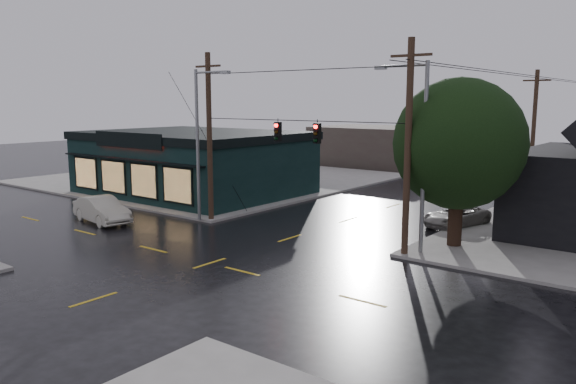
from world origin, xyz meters
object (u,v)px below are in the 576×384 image
Objects in this scene: utility_pole_nw at (211,221)px; utility_pole_ne at (404,256)px; corner_tree at (459,144)px; sedan_cream at (102,210)px; suv_silver at (456,216)px.

utility_pole_nw is 1.00× the size of utility_pole_ne.
corner_tree reaches higher than sedan_cream.
sedan_cream is (-4.94, -4.37, 0.79)m from utility_pole_nw.
utility_pole_ne is (13.00, 0.00, 0.00)m from utility_pole_nw.
suv_silver is at bearing 31.88° from utility_pole_nw.
corner_tree reaches higher than utility_pole_ne.
corner_tree reaches higher than suv_silver.
suv_silver is (17.44, 12.15, -0.17)m from sedan_cream.
utility_pole_nw and utility_pole_ne have the same top height.
sedan_cream reaches higher than suv_silver.
corner_tree is 6.89m from suv_silver.
utility_pole_ne is (-1.27, -2.97, -5.23)m from corner_tree.
corner_tree is 0.82× the size of utility_pole_ne.
utility_pole_nw is 2.11× the size of sedan_cream.
suv_silver is (-1.77, 4.81, -4.61)m from corner_tree.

